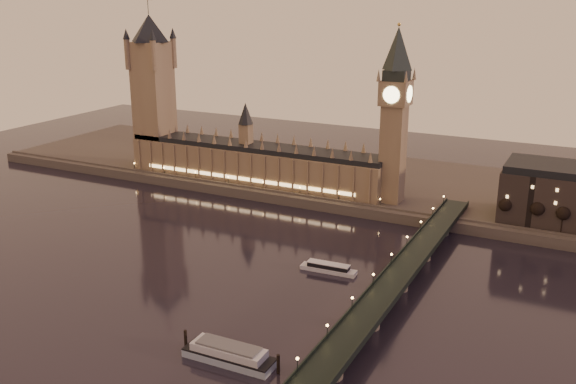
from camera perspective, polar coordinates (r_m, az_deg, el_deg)
name	(u,v)px	position (r m, az deg, el deg)	size (l,w,h in m)	color
ground	(202,267)	(312.30, -7.63, -6.60)	(700.00, 700.00, 0.00)	black
far_embankment	(377,182)	(438.42, 7.88, 0.87)	(560.00, 130.00, 6.00)	#423D35
palace_of_westminster	(254,158)	(422.61, -3.03, 3.02)	(180.00, 26.62, 52.00)	brown
victoria_tower	(153,84)	(458.77, -11.93, 9.41)	(31.68, 31.68, 118.00)	brown
big_ben	(395,105)	(376.74, 9.50, 7.62)	(17.68, 17.68, 104.00)	brown
westminster_bridge	(385,295)	(272.80, 8.66, -9.05)	(13.20, 260.00, 15.30)	black
bare_tree_0	(505,208)	(362.56, 18.76, -1.32)	(6.41, 6.41, 13.04)	black
bare_tree_1	(534,211)	(361.14, 21.02, -1.63)	(6.41, 6.41, 13.04)	black
bare_tree_2	(563,216)	(360.28, 23.28, -1.94)	(6.41, 6.41, 13.04)	black
cruise_boat_a	(328,268)	(304.24, 3.61, -6.76)	(27.13, 7.34, 4.29)	silver
moored_barge	(229,354)	(235.63, -5.28, -14.14)	(39.46, 10.11, 7.23)	#99B0C3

